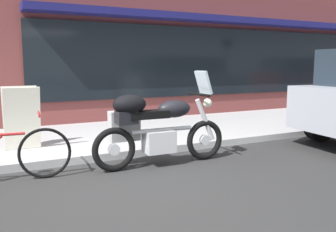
{
  "coord_description": "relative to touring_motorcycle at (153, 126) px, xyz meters",
  "views": [
    {
      "loc": [
        -1.52,
        -4.05,
        1.49
      ],
      "look_at": [
        0.98,
        0.85,
        0.7
      ],
      "focal_mm": 38.76,
      "sensor_mm": 36.0,
      "label": 1
    }
  ],
  "objects": [
    {
      "name": "sandwich_board_sign",
      "position": [
        -1.65,
        1.49,
        0.03
      ],
      "size": [
        0.55,
        0.43,
        1.01
      ],
      "color": "silver",
      "rests_on": "sidewalk_curb"
    },
    {
      "name": "touring_motorcycle",
      "position": [
        0.0,
        0.0,
        0.0
      ],
      "size": [
        2.1,
        0.69,
        1.39
      ],
      "color": "black",
      "rests_on": "ground_plane"
    },
    {
      "name": "storefront_building",
      "position": [
        6.24,
        3.8,
        2.38
      ],
      "size": [
        21.78,
        0.9,
        6.07
      ],
      "color": "brown",
      "rests_on": "ground_plane"
    },
    {
      "name": "ground_plane",
      "position": [
        -0.64,
        -0.68,
        -0.6
      ],
      "size": [
        80.0,
        80.0,
        0.0
      ],
      "primitive_type": "plane",
      "color": "#2C2C2C"
    },
    {
      "name": "parked_bicycle",
      "position": [
        -2.01,
        0.16,
        -0.23
      ],
      "size": [
        1.68,
        0.48,
        0.93
      ],
      "color": "black",
      "rests_on": "ground_plane"
    }
  ]
}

